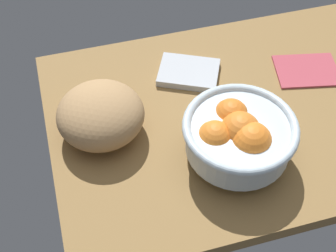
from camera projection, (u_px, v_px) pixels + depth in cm
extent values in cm
cube|color=olive|center=(250.00, 113.00, 97.33)|extent=(80.75, 53.52, 3.00)
cylinder|color=silver|center=(236.00, 151.00, 87.71)|extent=(9.60, 9.60, 2.36)
cylinder|color=silver|center=(239.00, 137.00, 84.54)|extent=(18.73, 18.73, 5.88)
torus|color=silver|center=(241.00, 127.00, 82.28)|extent=(20.33, 20.33, 1.60)
sphere|color=orange|center=(231.00, 116.00, 85.90)|extent=(6.41, 6.41, 6.41)
sphere|color=orange|center=(214.00, 138.00, 82.61)|extent=(6.38, 6.38, 6.38)
sphere|color=orange|center=(251.00, 143.00, 81.80)|extent=(7.41, 7.41, 7.41)
sphere|color=orange|center=(240.00, 132.00, 83.33)|extent=(7.33, 7.33, 7.33)
ellipsoid|color=tan|center=(101.00, 115.00, 88.64)|extent=(19.03, 18.85, 9.58)
cube|color=#B8BEC5|center=(189.00, 72.00, 101.64)|extent=(15.22, 13.67, 1.54)
cube|color=#B34551|center=(307.00, 70.00, 102.61)|extent=(14.98, 12.45, 0.93)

